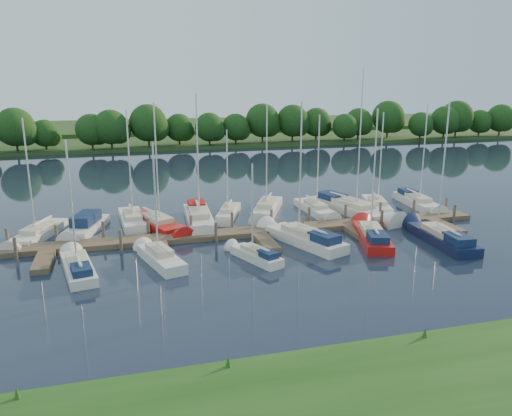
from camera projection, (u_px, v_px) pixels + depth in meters
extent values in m
plane|color=#17202F|center=(287.00, 268.00, 33.77)|extent=(260.00, 260.00, 0.00)
cube|color=#1C4814|center=(424.00, 411.00, 18.76)|extent=(90.00, 10.00, 0.50)
cube|color=#4C3E2B|center=(256.00, 231.00, 41.19)|extent=(40.00, 2.00, 0.40)
cube|color=#4C3E2B|center=(43.00, 262.00, 34.29)|extent=(1.20, 4.00, 0.40)
cube|color=#4C3E2B|center=(161.00, 252.00, 36.34)|extent=(1.20, 4.00, 0.40)
cube|color=#4C3E2B|center=(266.00, 242.00, 38.39)|extent=(1.20, 4.00, 0.40)
cube|color=#4C3E2B|center=(361.00, 234.00, 40.44)|extent=(1.20, 4.00, 0.40)
cube|color=#4C3E2B|center=(446.00, 227.00, 42.49)|extent=(1.20, 4.00, 0.40)
cylinder|color=#473D33|center=(8.00, 241.00, 37.43)|extent=(0.24, 0.24, 2.00)
cylinder|color=#473D33|center=(57.00, 237.00, 38.32)|extent=(0.24, 0.24, 2.00)
cylinder|color=#473D33|center=(104.00, 234.00, 39.20)|extent=(0.24, 0.24, 2.00)
cylinder|color=#473D33|center=(148.00, 230.00, 40.09)|extent=(0.24, 0.24, 2.00)
cylinder|color=#473D33|center=(191.00, 227.00, 40.97)|extent=(0.24, 0.24, 2.00)
cylinder|color=#473D33|center=(232.00, 224.00, 41.86)|extent=(0.24, 0.24, 2.00)
cylinder|color=#473D33|center=(271.00, 221.00, 42.74)|extent=(0.24, 0.24, 2.00)
cylinder|color=#473D33|center=(309.00, 218.00, 43.63)|extent=(0.24, 0.24, 2.00)
cylinder|color=#473D33|center=(345.00, 215.00, 44.51)|extent=(0.24, 0.24, 2.00)
cylinder|color=#473D33|center=(380.00, 213.00, 45.40)|extent=(0.24, 0.24, 2.00)
cylinder|color=#473D33|center=(413.00, 210.00, 46.29)|extent=(0.24, 0.24, 2.00)
cylinder|color=#473D33|center=(446.00, 208.00, 47.17)|extent=(0.24, 0.24, 2.00)
cylinder|color=#473D33|center=(16.00, 251.00, 35.26)|extent=(0.24, 0.24, 2.00)
cylinder|color=#473D33|center=(121.00, 243.00, 37.11)|extent=(0.24, 0.24, 2.00)
cylinder|color=#473D33|center=(216.00, 235.00, 38.95)|extent=(0.24, 0.24, 2.00)
cylinder|color=#473D33|center=(303.00, 228.00, 40.80)|extent=(0.24, 0.24, 2.00)
cylinder|color=#473D33|center=(382.00, 221.00, 42.64)|extent=(0.24, 0.24, 2.00)
cylinder|color=#473D33|center=(454.00, 216.00, 44.49)|extent=(0.24, 0.24, 2.00)
cube|color=#224219|center=(171.00, 140.00, 103.74)|extent=(180.00, 30.00, 0.60)
cube|color=#354F22|center=(161.00, 127.00, 126.99)|extent=(220.00, 40.00, 1.40)
cylinder|color=#38281C|center=(26.00, 146.00, 85.32)|extent=(0.36, 0.36, 2.72)
sphere|color=#13380F|center=(24.00, 127.00, 84.49)|extent=(6.35, 6.35, 6.35)
sphere|color=#13380F|center=(33.00, 132.00, 85.25)|extent=(4.54, 4.54, 4.54)
cylinder|color=#38281C|center=(50.00, 146.00, 86.82)|extent=(0.36, 0.36, 2.25)
sphere|color=#13380F|center=(48.00, 131.00, 86.13)|extent=(5.25, 5.25, 5.25)
sphere|color=#13380F|center=(56.00, 135.00, 86.80)|extent=(3.75, 3.75, 3.75)
cylinder|color=#38281C|center=(86.00, 147.00, 85.74)|extent=(0.36, 0.36, 2.39)
sphere|color=#13380F|center=(84.00, 130.00, 85.01)|extent=(5.58, 5.58, 5.58)
sphere|color=#13380F|center=(92.00, 134.00, 85.71)|extent=(3.99, 3.99, 3.99)
cylinder|color=#38281C|center=(115.00, 145.00, 89.91)|extent=(0.36, 0.36, 1.99)
sphere|color=#13380F|center=(114.00, 131.00, 89.30)|extent=(4.65, 4.65, 4.65)
sphere|color=#13380F|center=(120.00, 135.00, 89.91)|extent=(3.32, 3.32, 3.32)
cylinder|color=#38281C|center=(152.00, 143.00, 88.33)|extent=(0.36, 0.36, 2.88)
sphere|color=#13380F|center=(151.00, 123.00, 87.46)|extent=(6.71, 6.71, 6.71)
sphere|color=#13380F|center=(160.00, 129.00, 88.25)|extent=(4.79, 4.79, 4.79)
cylinder|color=#38281C|center=(177.00, 144.00, 90.93)|extent=(0.36, 0.36, 2.09)
sphere|color=#13380F|center=(176.00, 130.00, 90.30)|extent=(4.87, 4.87, 4.87)
sphere|color=#13380F|center=(182.00, 133.00, 90.92)|extent=(3.48, 3.48, 3.48)
cylinder|color=#38281C|center=(203.00, 141.00, 93.17)|extent=(0.36, 0.36, 2.48)
sphere|color=#13380F|center=(203.00, 125.00, 92.41)|extent=(5.79, 5.79, 5.79)
sphere|color=#13380F|center=(209.00, 129.00, 93.12)|extent=(4.14, 4.14, 4.14)
cylinder|color=#38281C|center=(233.00, 139.00, 95.84)|extent=(0.36, 0.36, 2.60)
sphere|color=#13380F|center=(233.00, 122.00, 95.05)|extent=(6.07, 6.07, 6.07)
sphere|color=#13380F|center=(239.00, 127.00, 95.79)|extent=(4.34, 4.34, 4.34)
cylinder|color=#38281C|center=(270.00, 140.00, 94.79)|extent=(0.36, 0.36, 2.58)
sphere|color=#13380F|center=(270.00, 123.00, 94.01)|extent=(6.02, 6.02, 6.02)
sphere|color=#13380F|center=(276.00, 128.00, 94.74)|extent=(4.30, 4.30, 4.30)
cylinder|color=#38281C|center=(289.00, 139.00, 96.21)|extent=(0.36, 0.36, 2.49)
sphere|color=#13380F|center=(290.00, 123.00, 95.45)|extent=(5.81, 5.81, 5.81)
sphere|color=#13380F|center=(295.00, 127.00, 96.17)|extent=(4.15, 4.15, 4.15)
cylinder|color=#38281C|center=(319.00, 138.00, 97.24)|extent=(0.36, 0.36, 2.57)
sphere|color=#13380F|center=(319.00, 122.00, 96.46)|extent=(5.99, 5.99, 5.99)
sphere|color=#13380F|center=(325.00, 126.00, 97.19)|extent=(4.28, 4.28, 4.28)
cylinder|color=#38281C|center=(341.00, 135.00, 101.28)|extent=(0.36, 0.36, 2.83)
sphere|color=#13380F|center=(342.00, 118.00, 100.42)|extent=(6.60, 6.60, 6.60)
sphere|color=#13380F|center=(348.00, 123.00, 101.20)|extent=(4.71, 4.71, 4.71)
cylinder|color=#38281C|center=(366.00, 135.00, 102.23)|extent=(0.36, 0.36, 2.77)
sphere|color=#13380F|center=(366.00, 118.00, 101.39)|extent=(6.46, 6.46, 6.46)
sphere|color=#13380F|center=(372.00, 123.00, 102.16)|extent=(4.62, 4.62, 4.62)
cylinder|color=#38281C|center=(393.00, 136.00, 102.70)|extent=(0.36, 0.36, 2.47)
sphere|color=#13380F|center=(394.00, 121.00, 101.95)|extent=(5.77, 5.77, 5.77)
sphere|color=#13380F|center=(399.00, 125.00, 102.66)|extent=(4.12, 4.12, 4.12)
cylinder|color=#38281C|center=(412.00, 137.00, 102.12)|extent=(0.36, 0.36, 2.15)
sphere|color=#13380F|center=(413.00, 124.00, 101.46)|extent=(5.02, 5.02, 5.02)
sphere|color=#13380F|center=(416.00, 127.00, 102.10)|extent=(3.59, 3.59, 3.59)
cylinder|color=#38281C|center=(439.00, 134.00, 105.16)|extent=(0.36, 0.36, 2.65)
sphere|color=#13380F|center=(440.00, 118.00, 104.36)|extent=(6.18, 6.18, 6.18)
sphere|color=#13380F|center=(445.00, 122.00, 105.10)|extent=(4.41, 4.41, 4.41)
cylinder|color=#38281C|center=(454.00, 132.00, 108.55)|extent=(0.36, 0.36, 2.67)
sphere|color=#13380F|center=(456.00, 117.00, 107.74)|extent=(6.23, 6.23, 6.23)
sphere|color=#13380F|center=(460.00, 121.00, 108.49)|extent=(4.45, 4.45, 4.45)
cylinder|color=#38281C|center=(477.00, 133.00, 106.21)|extent=(0.36, 0.36, 2.87)
sphere|color=#13380F|center=(479.00, 116.00, 105.34)|extent=(6.70, 6.70, 6.70)
sphere|color=#13380F|center=(484.00, 120.00, 106.13)|extent=(4.79, 4.79, 4.79)
cylinder|color=#38281C|center=(494.00, 133.00, 109.31)|extent=(0.36, 0.36, 2.24)
sphere|color=#13380F|center=(496.00, 120.00, 108.63)|extent=(5.23, 5.23, 5.23)
sphere|color=#13380F|center=(499.00, 123.00, 109.29)|extent=(3.73, 3.73, 3.73)
cube|color=silver|center=(40.00, 235.00, 40.42)|extent=(4.05, 6.83, 1.03)
cone|color=silver|center=(18.00, 248.00, 37.23)|extent=(1.68, 2.49, 0.92)
cube|color=#C3B496|center=(37.00, 228.00, 39.94)|extent=(2.34, 3.27, 0.47)
cylinder|color=silver|center=(29.00, 176.00, 38.54)|extent=(0.12, 0.12, 8.91)
cylinder|color=silver|center=(43.00, 221.00, 40.80)|extent=(1.14, 2.82, 0.10)
cylinder|color=silver|center=(43.00, 221.00, 40.80)|extent=(1.11, 2.54, 0.20)
cube|color=silver|center=(87.00, 229.00, 41.93)|extent=(3.71, 6.24, 1.09)
cone|color=silver|center=(73.00, 240.00, 39.07)|extent=(1.48, 1.99, 0.98)
cube|color=#142446|center=(86.00, 219.00, 41.71)|extent=(2.50, 3.58, 0.98)
cube|color=silver|center=(132.00, 222.00, 44.24)|extent=(2.40, 6.98, 1.06)
cone|color=silver|center=(137.00, 232.00, 41.10)|extent=(1.13, 2.46, 0.96)
cube|color=#C3B496|center=(132.00, 215.00, 43.75)|extent=(1.65, 3.18, 0.48)
cylinder|color=silver|center=(130.00, 165.00, 42.32)|extent=(0.12, 0.12, 9.26)
cylinder|color=silver|center=(131.00, 208.00, 44.60)|extent=(0.32, 3.09, 0.10)
cylinder|color=silver|center=(131.00, 208.00, 44.60)|extent=(0.39, 2.75, 0.20)
cube|color=#B81411|center=(156.00, 225.00, 43.07)|extent=(4.69, 7.57, 1.13)
cone|color=#B81411|center=(177.00, 236.00, 40.26)|extent=(1.93, 2.77, 1.03)
cube|color=#C3B496|center=(157.00, 218.00, 42.61)|extent=(2.68, 3.64, 0.51)
cylinder|color=silver|center=(157.00, 163.00, 41.14)|extent=(0.12, 0.12, 9.91)
cylinder|color=silver|center=(151.00, 211.00, 43.35)|extent=(1.35, 3.09, 0.10)
cylinder|color=silver|center=(151.00, 211.00, 43.35)|extent=(1.30, 2.79, 0.20)
cube|color=silver|center=(199.00, 220.00, 44.62)|extent=(2.67, 7.89, 1.25)
cone|color=silver|center=(203.00, 233.00, 40.94)|extent=(1.26, 2.78, 1.09)
cube|color=#C3B496|center=(199.00, 213.00, 44.05)|extent=(1.85, 3.59, 0.57)
cube|color=maroon|center=(196.00, 205.00, 46.45)|extent=(1.67, 2.42, 0.62)
cylinder|color=silver|center=(198.00, 156.00, 42.42)|extent=(0.12, 0.12, 10.49)
cylinder|color=silver|center=(198.00, 205.00, 45.04)|extent=(0.32, 3.49, 0.10)
cylinder|color=silver|center=(198.00, 205.00, 45.04)|extent=(0.40, 3.11, 0.20)
cube|color=silver|center=(229.00, 214.00, 46.72)|extent=(3.43, 5.71, 0.95)
cone|color=silver|center=(224.00, 222.00, 44.06)|extent=(1.42, 2.08, 0.77)
cube|color=#C3B496|center=(228.00, 209.00, 46.31)|extent=(1.98, 2.74, 0.43)
cylinder|color=silver|center=(227.00, 171.00, 45.15)|extent=(0.12, 0.12, 7.46)
cylinder|color=silver|center=(230.00, 203.00, 47.02)|extent=(0.99, 2.36, 0.10)
cylinder|color=silver|center=(230.00, 203.00, 47.02)|extent=(0.98, 2.13, 0.20)
cube|color=silver|center=(268.00, 210.00, 48.05)|extent=(4.82, 7.19, 1.21)
cone|color=silver|center=(261.00, 220.00, 44.70)|extent=(1.95, 2.65, 0.98)
cube|color=#C3B496|center=(267.00, 203.00, 47.52)|extent=(2.70, 3.49, 0.55)
cylinder|color=silver|center=(267.00, 156.00, 46.04)|extent=(0.12, 0.12, 9.49)
cylinder|color=silver|center=(269.00, 196.00, 48.41)|extent=(1.46, 2.90, 0.10)
cylinder|color=silver|center=(269.00, 196.00, 48.41)|extent=(1.40, 2.62, 0.20)
cube|color=silver|center=(314.00, 210.00, 48.13)|extent=(1.94, 6.44, 1.02)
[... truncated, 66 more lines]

